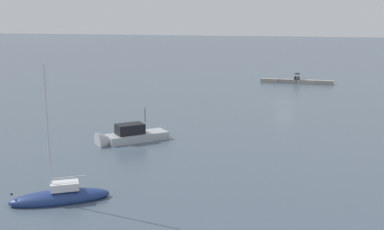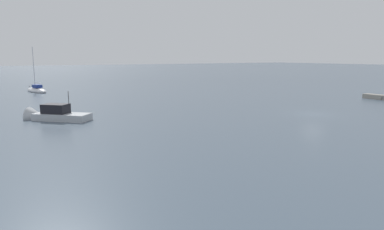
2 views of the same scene
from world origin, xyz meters
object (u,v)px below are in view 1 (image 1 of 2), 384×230
(umbrella_open_black, at_px, (297,73))
(motorboat_grey_near, at_px, (126,138))
(person_seated_brown_left, at_px, (298,78))
(sailboat_navy_far, at_px, (60,197))
(person_seated_dark_right, at_px, (295,78))

(umbrella_open_black, bearing_deg, motorboat_grey_near, 75.32)
(person_seated_brown_left, height_order, sailboat_navy_far, sailboat_navy_far)
(sailboat_navy_far, distance_m, motorboat_grey_near, 15.01)
(person_seated_dark_right, height_order, motorboat_grey_near, motorboat_grey_near)
(person_seated_dark_right, distance_m, motorboat_grey_near, 48.14)
(motorboat_grey_near, bearing_deg, person_seated_dark_right, -59.73)
(person_seated_brown_left, distance_m, person_seated_dark_right, 0.56)
(person_seated_dark_right, relative_size, umbrella_open_black, 0.53)
(person_seated_brown_left, xyz_separation_m, motorboat_grey_near, (12.52, 46.63, -0.55))
(person_seated_brown_left, relative_size, person_seated_dark_right, 1.00)
(person_seated_brown_left, bearing_deg, person_seated_dark_right, 9.07)
(umbrella_open_black, bearing_deg, person_seated_dark_right, 23.97)
(person_seated_brown_left, distance_m, umbrella_open_black, 0.91)
(umbrella_open_black, xyz_separation_m, sailboat_navy_far, (10.00, 61.60, -1.51))
(person_seated_brown_left, relative_size, motorboat_grey_near, 0.11)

